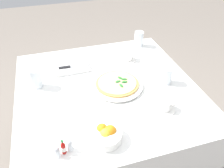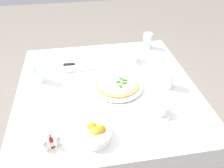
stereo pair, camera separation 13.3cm
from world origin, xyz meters
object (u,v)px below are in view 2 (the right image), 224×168
pizza_plate (117,85)px  hot_sauce_bottle (52,142)px  water_glass_far_left (148,42)px  citrus_bowl (95,133)px  salt_shaker (58,141)px  napkin_folded (76,66)px  coffee_cup_far_right (160,109)px  water_glass_back_corner (39,74)px  pepper_shaker (45,146)px  water_glass_left_edge (168,80)px  dinner_knife (77,64)px  pizza (117,84)px  coffee_cup_near_right (133,58)px

pizza_plate → hot_sauce_bottle: hot_sauce_bottle is taller
water_glass_far_left → hot_sauce_bottle: water_glass_far_left is taller
citrus_bowl → salt_shaker: citrus_bowl is taller
salt_shaker → napkin_folded: bearing=80.7°
napkin_folded → citrus_bowl: citrus_bowl is taller
coffee_cup_far_right → napkin_folded: coffee_cup_far_right is taller
water_glass_back_corner → salt_shaker: (0.12, -0.50, -0.03)m
hot_sauce_bottle → pepper_shaker: bearing=-160.3°
hot_sauce_bottle → salt_shaker: bearing=19.7°
water_glass_left_edge → napkin_folded: (-0.52, 0.30, -0.03)m
water_glass_back_corner → dinner_knife: (0.23, 0.12, -0.03)m
pizza_plate → napkin_folded: 0.35m
pizza → water_glass_left_edge: bearing=-8.6°
coffee_cup_near_right → napkin_folded: (-0.39, -0.01, -0.02)m
coffee_cup_near_right → salt_shaker: (-0.49, -0.63, -0.00)m
coffee_cup_far_right → pepper_shaker: 0.58m
coffee_cup_far_right → citrus_bowl: citrus_bowl is taller
water_glass_left_edge → pizza: bearing=171.4°
coffee_cup_far_right → salt_shaker: (-0.51, -0.11, -0.00)m
coffee_cup_far_right → water_glass_left_edge: (0.12, 0.21, 0.02)m
pizza → hot_sauce_bottle: 0.52m
water_glass_left_edge → coffee_cup_near_right: bearing=113.5°
citrus_bowl → pepper_shaker: (-0.22, -0.03, -0.00)m
coffee_cup_far_right → salt_shaker: size_ratio=2.33×
coffee_cup_near_right → hot_sauce_bottle: 0.83m
pizza → water_glass_back_corner: water_glass_back_corner is taller
pizza_plate → water_glass_left_edge: bearing=-8.6°
coffee_cup_far_right → salt_shaker: bearing=-167.4°
pizza_plate → water_glass_back_corner: size_ratio=2.56×
coffee_cup_far_right → coffee_cup_near_right: coffee_cup_near_right is taller
pizza_plate → pizza: (0.00, 0.00, 0.01)m
water_glass_left_edge → napkin_folded: water_glass_left_edge is taller
water_glass_far_left → water_glass_left_edge: bearing=-92.5°
coffee_cup_near_right → citrus_bowl: citrus_bowl is taller
coffee_cup_near_right → hot_sauce_bottle: hot_sauce_bottle is taller
pizza_plate → water_glass_left_edge: 0.30m
water_glass_far_left → pizza_plate: bearing=-125.4°
coffee_cup_near_right → napkin_folded: coffee_cup_near_right is taller
napkin_folded → pizza: bearing=-48.6°
pizza → dinner_knife: size_ratio=1.30×
salt_shaker → pizza_plate: bearing=47.8°
coffee_cup_far_right → coffee_cup_near_right: 0.52m
water_glass_left_edge → pepper_shaker: 0.76m
coffee_cup_near_right → citrus_bowl: 0.70m
pizza_plate → water_glass_far_left: (0.32, 0.44, 0.04)m
pizza_plate → water_glass_left_edge: size_ratio=3.00×
water_glass_back_corner → hot_sauce_bottle: (0.09, -0.51, -0.02)m
salt_shaker → pepper_shaker: 0.06m
water_glass_back_corner → salt_shaker: size_ratio=2.12×
dinner_knife → pepper_shaker: pepper_shaker is taller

